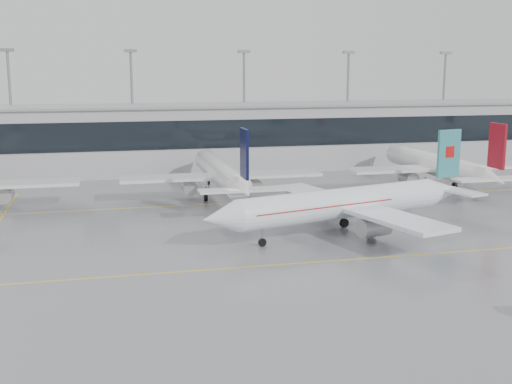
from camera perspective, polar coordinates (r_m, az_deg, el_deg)
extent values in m
plane|color=gray|center=(63.31, 2.55, -6.44)|extent=(320.00, 320.00, 0.00)
cube|color=yellow|center=(63.30, 2.55, -6.43)|extent=(120.00, 0.25, 0.01)
cube|color=yellow|center=(91.61, -2.63, -1.02)|extent=(120.00, 0.25, 0.01)
cube|color=#AAAAAE|center=(121.92, -5.51, 4.75)|extent=(180.00, 15.00, 12.00)
cube|color=black|center=(114.33, -4.99, 5.12)|extent=(180.00, 0.20, 5.00)
cube|color=gray|center=(121.43, -5.56, 7.66)|extent=(182.00, 16.00, 0.40)
cylinder|color=gray|center=(127.35, -20.91, 6.61)|extent=(0.50, 0.50, 22.00)
cube|color=gray|center=(127.16, -21.26, 11.69)|extent=(2.40, 1.00, 0.60)
cylinder|color=gray|center=(126.45, -10.92, 7.10)|extent=(0.50, 0.50, 22.00)
cube|color=gray|center=(126.26, -11.10, 12.22)|extent=(2.40, 1.00, 0.60)
cylinder|color=gray|center=(129.34, -1.06, 7.37)|extent=(0.50, 0.50, 22.00)
cube|color=gray|center=(129.16, -1.08, 12.38)|extent=(2.40, 1.00, 0.60)
cylinder|color=gray|center=(135.78, 8.12, 7.43)|extent=(0.50, 0.50, 22.00)
cube|color=gray|center=(135.61, 8.25, 12.20)|extent=(2.40, 1.00, 0.60)
cylinder|color=gray|center=(145.30, 16.29, 7.32)|extent=(0.50, 0.50, 22.00)
cube|color=gray|center=(145.14, 16.53, 11.77)|extent=(2.40, 1.00, 0.60)
cylinder|color=white|center=(74.08, 7.55, -1.01)|extent=(26.65, 10.45, 3.50)
cone|color=white|center=(66.31, -3.20, -2.33)|extent=(4.78, 4.43, 3.50)
cone|color=white|center=(84.52, 16.40, 0.10)|extent=(6.33, 4.86, 3.50)
cube|color=white|center=(75.05, 8.47, -1.19)|extent=(12.48, 29.19, 0.45)
cube|color=white|center=(84.61, 16.51, 0.32)|extent=(5.65, 11.46, 0.25)
cube|color=teal|center=(84.09, 16.76, 3.30)|extent=(3.56, 1.29, 5.97)
cylinder|color=#A1A1A1|center=(71.42, 10.44, -3.11)|extent=(4.03, 2.98, 2.10)
cylinder|color=#A1A1A1|center=(78.86, 6.04, -1.67)|extent=(4.03, 2.98, 2.10)
cylinder|color=gray|center=(69.16, 0.57, -3.90)|extent=(0.20, 0.20, 1.51)
cylinder|color=black|center=(69.35, 0.57, -4.50)|extent=(0.95, 0.53, 0.90)
cylinder|color=gray|center=(74.11, 10.26, -2.99)|extent=(0.24, 0.24, 1.51)
cylinder|color=black|center=(74.29, 10.24, -3.55)|extent=(1.18, 0.73, 1.10)
cylinder|color=gray|center=(78.09, 7.86, -2.21)|extent=(0.24, 0.24, 1.51)
cylinder|color=black|center=(78.26, 7.84, -2.75)|extent=(1.18, 0.73, 1.10)
cube|color=#B70F0F|center=(84.07, 16.77, 3.45)|extent=(1.47, 0.81, 1.40)
cube|color=#B70F0F|center=(72.33, 5.64, -1.10)|extent=(18.29, 8.18, 0.12)
cylinder|color=#A1A1A1|center=(94.56, -21.40, -0.21)|extent=(2.10, 3.60, 2.10)
cylinder|color=white|center=(95.76, -3.21, 1.80)|extent=(3.59, 27.36, 3.59)
cone|color=white|center=(111.06, -4.67, 3.03)|extent=(3.59, 4.00, 3.59)
cone|color=white|center=(79.84, -1.09, 0.01)|extent=(3.59, 5.60, 3.59)
cube|color=white|center=(94.37, -3.05, 1.43)|extent=(29.64, 5.00, 0.45)
cube|color=white|center=(79.59, -1.06, 0.19)|extent=(11.40, 2.80, 0.25)
cube|color=black|center=(78.68, -1.04, 3.43)|extent=(0.35, 3.60, 6.12)
cylinder|color=#A1A1A1|center=(94.38, -5.96, 0.46)|extent=(2.10, 3.60, 2.10)
cylinder|color=#A1A1A1|center=(96.07, -0.28, 0.70)|extent=(2.10, 3.60, 2.10)
cylinder|color=gray|center=(106.56, -4.23, 1.31)|extent=(0.20, 0.20, 1.56)
cylinder|color=black|center=(106.69, -4.22, 0.90)|extent=(0.30, 0.90, 0.90)
cylinder|color=gray|center=(93.33, -4.49, 0.01)|extent=(0.24, 0.24, 1.56)
cylinder|color=black|center=(93.48, -4.49, -0.46)|extent=(0.45, 1.10, 1.10)
cylinder|color=gray|center=(94.26, -1.37, 0.15)|extent=(0.24, 0.24, 1.56)
cylinder|color=black|center=(94.41, -1.37, -0.31)|extent=(0.45, 1.10, 1.10)
cylinder|color=white|center=(107.57, 15.47, 2.42)|extent=(3.59, 27.36, 3.59)
cone|color=white|center=(121.40, 11.91, 3.50)|extent=(3.59, 4.00, 3.59)
cone|color=white|center=(93.68, 20.31, 0.94)|extent=(3.59, 5.60, 3.59)
cube|color=white|center=(106.34, 15.85, 2.09)|extent=(29.64, 5.00, 0.45)
cube|color=white|center=(93.47, 20.39, 1.10)|extent=(11.40, 2.80, 0.25)
cube|color=maroon|center=(92.70, 20.64, 3.86)|extent=(0.35, 3.60, 6.12)
cylinder|color=#A1A1A1|center=(104.75, 13.38, 1.25)|extent=(2.10, 3.60, 2.10)
cylinder|color=#A1A1A1|center=(109.40, 17.87, 1.42)|extent=(2.10, 3.60, 2.10)
cylinder|color=gray|center=(117.29, 12.90, 1.94)|extent=(0.20, 0.20, 1.56)
cylinder|color=black|center=(117.41, 12.89, 1.56)|extent=(0.30, 0.90, 0.90)
cylinder|color=gray|center=(104.55, 14.81, 0.85)|extent=(0.24, 0.24, 1.56)
cylinder|color=black|center=(104.68, 14.79, 0.43)|extent=(0.45, 1.10, 1.10)
cylinder|color=gray|center=(107.09, 17.26, 0.95)|extent=(0.24, 0.24, 1.56)
cylinder|color=black|center=(107.22, 17.24, 0.54)|extent=(0.45, 1.10, 1.10)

